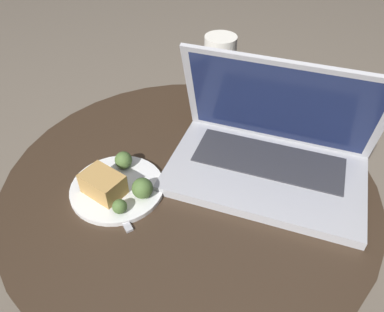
% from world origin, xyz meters
% --- Properties ---
extents(ground_plane, '(6.00, 6.00, 0.00)m').
position_xyz_m(ground_plane, '(0.00, 0.00, 0.00)').
color(ground_plane, '#726656').
extents(table, '(0.71, 0.71, 0.51)m').
position_xyz_m(table, '(0.00, 0.00, 0.38)').
color(table, black).
rests_on(table, ground_plane).
extents(laptop, '(0.38, 0.25, 0.23)m').
position_xyz_m(laptop, '(0.14, 0.06, 0.56)').
color(laptop, '#B2B2B7').
rests_on(laptop, table).
extents(beer_glass, '(0.07, 0.07, 0.20)m').
position_xyz_m(beer_glass, '(0.01, 0.21, 0.61)').
color(beer_glass, gold).
rests_on(beer_glass, table).
extents(snack_plate, '(0.17, 0.17, 0.05)m').
position_xyz_m(snack_plate, '(-0.12, -0.07, 0.52)').
color(snack_plate, white).
rests_on(snack_plate, table).
extents(fork, '(0.13, 0.13, 0.00)m').
position_xyz_m(fork, '(-0.13, -0.08, 0.51)').
color(fork, '#B2B2B7').
rests_on(fork, table).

